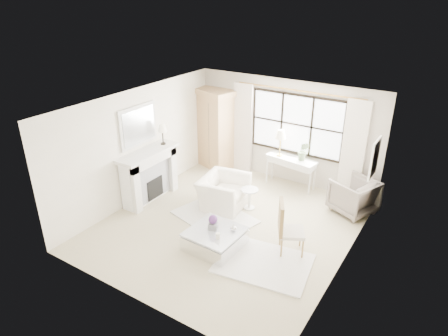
{
  "coord_description": "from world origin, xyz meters",
  "views": [
    {
      "loc": [
        3.9,
        -6.3,
        4.81
      ],
      "look_at": [
        -0.25,
        0.2,
        1.24
      ],
      "focal_mm": 32.0,
      "sensor_mm": 36.0,
      "label": 1
    }
  ],
  "objects_px": {
    "armoire": "(215,128)",
    "coffee_table": "(215,239)",
    "console_table": "(290,172)",
    "club_armchair": "(223,192)"
  },
  "relations": [
    {
      "from": "coffee_table",
      "to": "club_armchair",
      "type": "bearing_deg",
      "value": 119.02
    },
    {
      "from": "armoire",
      "to": "console_table",
      "type": "bearing_deg",
      "value": 15.18
    },
    {
      "from": "armoire",
      "to": "coffee_table",
      "type": "distance_m",
      "value": 4.08
    },
    {
      "from": "console_table",
      "to": "club_armchair",
      "type": "relative_size",
      "value": 1.2
    },
    {
      "from": "armoire",
      "to": "coffee_table",
      "type": "xyz_separation_m",
      "value": [
        2.19,
        -3.3,
        -0.96
      ]
    },
    {
      "from": "console_table",
      "to": "club_armchair",
      "type": "height_order",
      "value": "console_table"
    },
    {
      "from": "armoire",
      "to": "console_table",
      "type": "height_order",
      "value": "armoire"
    },
    {
      "from": "club_armchair",
      "to": "coffee_table",
      "type": "xyz_separation_m",
      "value": [
        0.75,
        -1.48,
        -0.18
      ]
    },
    {
      "from": "armoire",
      "to": "club_armchair",
      "type": "xyz_separation_m",
      "value": [
        1.45,
        -1.83,
        -0.77
      ]
    },
    {
      "from": "armoire",
      "to": "coffee_table",
      "type": "height_order",
      "value": "armoire"
    }
  ]
}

